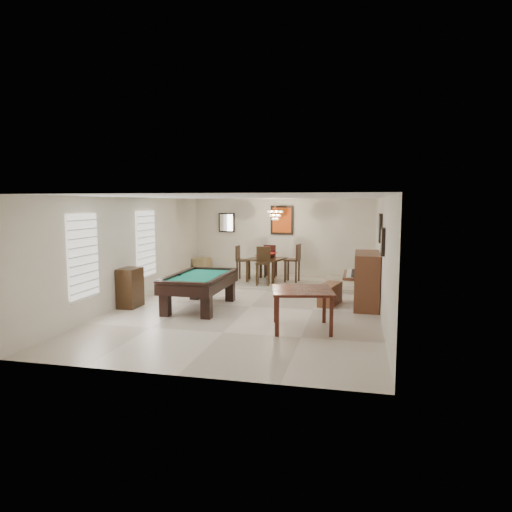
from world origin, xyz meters
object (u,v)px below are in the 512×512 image
at_px(dining_chair_west, 243,263).
at_px(dining_table, 267,268).
at_px(apothecary_chest, 130,288).
at_px(dining_chair_east, 292,263).
at_px(pool_table, 200,292).
at_px(square_table, 302,309).
at_px(chandelier, 275,212).
at_px(upright_piano, 360,280).
at_px(dining_chair_south, 263,266).
at_px(corner_bench, 202,265).
at_px(piano_bench, 330,294).
at_px(flower_vase, 267,250).
at_px(dining_chair_north, 271,261).

bearing_deg(dining_chair_west, dining_table, -91.71).
distance_m(apothecary_chest, dining_chair_east, 4.95).
distance_m(pool_table, square_table, 2.87).
distance_m(dining_chair_east, chandelier, 1.63).
xyz_separation_m(upright_piano, dining_chair_south, (-2.72, 1.64, 0.02)).
relative_size(apothecary_chest, dining_chair_west, 0.89).
bearing_deg(upright_piano, dining_chair_south, 148.83).
bearing_deg(square_table, corner_bench, 125.29).
distance_m(dining_chair_south, dining_chair_west, 1.04).
xyz_separation_m(piano_bench, chandelier, (-1.84, 2.55, 1.94)).
relative_size(dining_chair_east, chandelier, 1.89).
distance_m(piano_bench, dining_chair_south, 2.60).
relative_size(pool_table, dining_table, 2.32).
xyz_separation_m(flower_vase, dining_chair_south, (0.03, -0.69, -0.40)).
height_order(dining_table, dining_chair_south, dining_chair_south).
bearing_deg(chandelier, apothecary_chest, -125.55).
bearing_deg(dining_chair_west, dining_chair_north, -42.96).
height_order(pool_table, dining_table, dining_table).
bearing_deg(square_table, pool_table, 153.54).
distance_m(dining_chair_south, chandelier, 1.81).
height_order(square_table, dining_chair_east, dining_chair_east).
height_order(piano_bench, apothecary_chest, apothecary_chest).
bearing_deg(piano_bench, dining_chair_east, 118.80).
xyz_separation_m(apothecary_chest, dining_table, (2.57, 3.62, 0.06)).
relative_size(pool_table, dining_chair_north, 2.20).
bearing_deg(apothecary_chest, square_table, -13.35).
height_order(flower_vase, dining_chair_west, flower_vase).
bearing_deg(pool_table, piano_bench, 19.83).
distance_m(piano_bench, corner_bench, 5.72).
bearing_deg(flower_vase, dining_chair_east, 2.03).
height_order(flower_vase, dining_chair_south, dining_chair_south).
bearing_deg(corner_bench, square_table, -54.71).
relative_size(dining_table, dining_chair_east, 0.87).
height_order(pool_table, square_table, square_table).
bearing_deg(square_table, flower_vase, 109.64).
relative_size(piano_bench, flower_vase, 3.61).
xyz_separation_m(square_table, upright_piano, (1.10, 2.29, 0.25)).
distance_m(square_table, dining_chair_west, 5.21).
bearing_deg(upright_piano, dining_chair_north, 131.75).
xyz_separation_m(flower_vase, dining_chair_west, (-0.73, 0.02, -0.42)).
distance_m(upright_piano, apothecary_chest, 5.47).
relative_size(dining_table, corner_bench, 1.82).
xyz_separation_m(piano_bench, dining_chair_east, (-1.27, 2.31, 0.43)).
bearing_deg(dining_chair_east, corner_bench, -102.71).
height_order(dining_table, dining_chair_north, dining_chair_north).
distance_m(square_table, dining_chair_north, 5.66).
distance_m(apothecary_chest, dining_chair_south, 3.92).
height_order(piano_bench, chandelier, chandelier).
bearing_deg(dining_chair_north, corner_bench, -10.27).
xyz_separation_m(upright_piano, piano_bench, (-0.71, 0.04, -0.39)).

